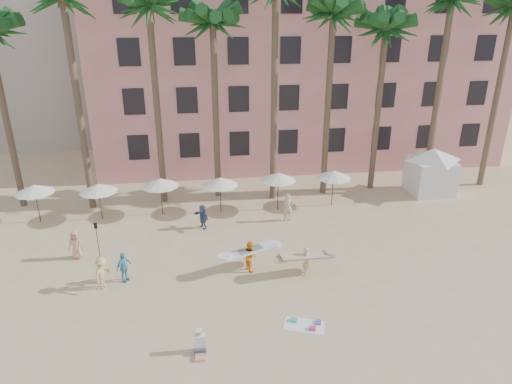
{
  "coord_description": "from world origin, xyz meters",
  "views": [
    {
      "loc": [
        -2.46,
        -16.54,
        13.22
      ],
      "look_at": [
        0.59,
        6.0,
        4.0
      ],
      "focal_mm": 32.0,
      "sensor_mm": 36.0,
      "label": 1
    }
  ],
  "objects_px": {
    "carrier_yellow": "(307,259)",
    "carrier_white": "(250,255)",
    "cabana": "(432,167)",
    "pink_hotel": "(296,68)"
  },
  "relations": [
    {
      "from": "carrier_white",
      "to": "cabana",
      "type": "bearing_deg",
      "value": 31.7
    },
    {
      "from": "cabana",
      "to": "carrier_white",
      "type": "bearing_deg",
      "value": -148.3
    },
    {
      "from": "pink_hotel",
      "to": "carrier_white",
      "type": "relative_size",
      "value": 11.43
    },
    {
      "from": "cabana",
      "to": "carrier_white",
      "type": "distance_m",
      "value": 17.6
    },
    {
      "from": "carrier_white",
      "to": "carrier_yellow",
      "type": "bearing_deg",
      "value": -16.7
    },
    {
      "from": "pink_hotel",
      "to": "carrier_yellow",
      "type": "distance_m",
      "value": 23.59
    },
    {
      "from": "pink_hotel",
      "to": "carrier_white",
      "type": "xyz_separation_m",
      "value": [
        -6.89,
        -21.27,
        -7.09
      ]
    },
    {
      "from": "cabana",
      "to": "carrier_yellow",
      "type": "bearing_deg",
      "value": -140.0
    },
    {
      "from": "carrier_yellow",
      "to": "carrier_white",
      "type": "relative_size",
      "value": 0.97
    },
    {
      "from": "carrier_yellow",
      "to": "cabana",
      "type": "bearing_deg",
      "value": 40.0
    }
  ]
}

